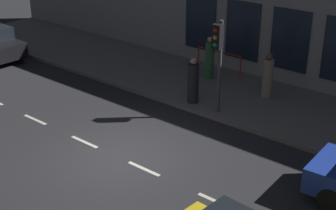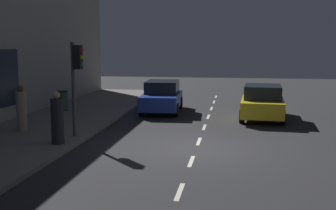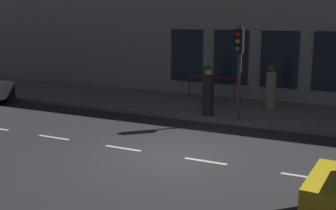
{
  "view_description": "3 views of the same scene",
  "coord_description": "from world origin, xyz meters",
  "px_view_note": "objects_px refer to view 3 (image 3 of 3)",
  "views": [
    {
      "loc": [
        -9.32,
        -9.72,
        7.69
      ],
      "look_at": [
        1.75,
        -0.45,
        1.29
      ],
      "focal_mm": 53.99,
      "sensor_mm": 36.0,
      "label": 1
    },
    {
      "loc": [
        -1.22,
        13.49,
        3.4
      ],
      "look_at": [
        1.0,
        -0.32,
        1.38
      ],
      "focal_mm": 44.8,
      "sensor_mm": 36.0,
      "label": 2
    },
    {
      "loc": [
        -10.19,
        -4.87,
        3.79
      ],
      "look_at": [
        1.99,
        1.09,
        0.98
      ],
      "focal_mm": 45.55,
      "sensor_mm": 36.0,
      "label": 3
    }
  ],
  "objects_px": {
    "pedestrian_1": "(208,95)",
    "pedestrian_2": "(271,89)",
    "traffic_light": "(239,55)",
    "pedestrian_0": "(206,83)"
  },
  "relations": [
    {
      "from": "pedestrian_1",
      "to": "pedestrian_2",
      "type": "bearing_deg",
      "value": -100.47
    },
    {
      "from": "pedestrian_0",
      "to": "traffic_light",
      "type": "bearing_deg",
      "value": -30.39
    },
    {
      "from": "traffic_light",
      "to": "pedestrian_1",
      "type": "height_order",
      "value": "traffic_light"
    },
    {
      "from": "pedestrian_2",
      "to": "traffic_light",
      "type": "bearing_deg",
      "value": 112.78
    },
    {
      "from": "pedestrian_1",
      "to": "pedestrian_2",
      "type": "height_order",
      "value": "pedestrian_2"
    },
    {
      "from": "pedestrian_0",
      "to": "pedestrian_1",
      "type": "height_order",
      "value": "pedestrian_0"
    },
    {
      "from": "traffic_light",
      "to": "pedestrian_1",
      "type": "xyz_separation_m",
      "value": [
        0.23,
        1.21,
        -1.55
      ]
    },
    {
      "from": "pedestrian_0",
      "to": "pedestrian_2",
      "type": "distance_m",
      "value": 2.85
    },
    {
      "from": "pedestrian_1",
      "to": "pedestrian_2",
      "type": "distance_m",
      "value": 2.9
    },
    {
      "from": "pedestrian_2",
      "to": "pedestrian_0",
      "type": "bearing_deg",
      "value": 33.0
    }
  ]
}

